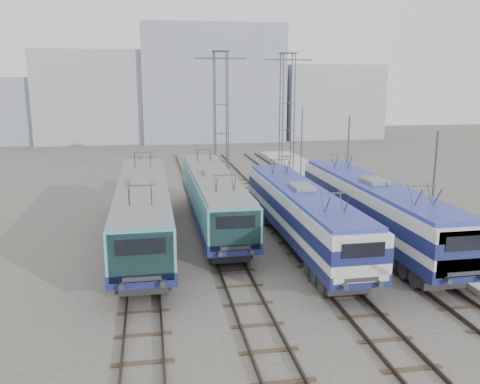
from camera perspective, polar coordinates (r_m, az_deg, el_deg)
name	(u,v)px	position (r m, az deg, el deg)	size (l,w,h in m)	color
ground	(286,283)	(25.00, 5.16, -10.17)	(160.00, 160.00, 0.00)	#514C47
platform	(402,225)	(35.68, 17.73, -3.50)	(4.00, 70.00, 0.30)	#9E9E99
locomotive_far_left	(143,208)	(30.09, -10.84, -1.75)	(2.96, 18.69, 3.52)	navy
locomotive_center_left	(213,196)	(33.20, -3.01, -0.41)	(2.81, 17.71, 3.33)	navy
locomotive_center_right	(302,212)	(29.34, 7.00, -2.20)	(2.74, 17.31, 3.25)	navy
locomotive_far_right	(375,206)	(31.04, 14.90, -1.53)	(2.87, 18.15, 3.41)	navy
catenary_tower_west	(221,115)	(44.76, -2.15, 8.67)	(4.50, 1.20, 12.00)	#3F4247
catenary_tower_east	(287,112)	(48.04, 5.30, 8.89)	(4.50, 1.20, 12.00)	#3F4247
mast_front	(433,197)	(29.05, 20.82, -0.48)	(0.12, 0.12, 7.00)	#3F4247
mast_mid	(348,162)	(39.62, 11.99, 3.34)	(0.12, 0.12, 7.00)	#3F4247
mast_rear	(302,143)	(50.82, 6.92, 5.49)	(0.12, 0.12, 7.00)	#3F4247
safety_cone	(462,252)	(29.91, 23.67, -6.24)	(0.33, 0.33, 0.49)	orange
building_west	(98,97)	(84.62, -15.67, 10.26)	(18.00, 12.00, 14.00)	#8F95A0
building_center	(211,84)	(84.85, -3.30, 12.05)	(22.00, 14.00, 18.00)	gray
building_east	(327,101)	(89.56, 9.74, 9.99)	(16.00, 12.00, 12.00)	#8F95A0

